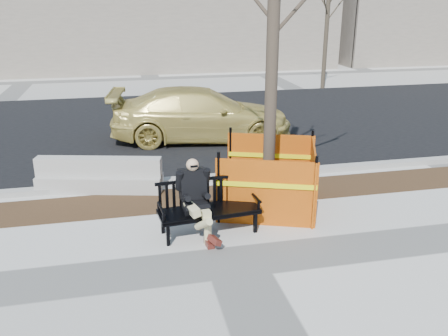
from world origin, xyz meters
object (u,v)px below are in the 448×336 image
(sedan, at_px, (202,139))
(bench, at_px, (209,233))
(jersey_barrier_left, at_px, (101,191))
(tree_fence, at_px, (267,206))
(seated_man, at_px, (195,233))

(sedan, bearing_deg, bench, 179.16)
(bench, height_order, jersey_barrier_left, bench)
(jersey_barrier_left, bearing_deg, bench, -37.47)
(bench, height_order, sedan, sedan)
(bench, distance_m, jersey_barrier_left, 3.07)
(jersey_barrier_left, bearing_deg, tree_fence, -11.25)
(sedan, height_order, jersey_barrier_left, sedan)
(seated_man, height_order, sedan, sedan)
(tree_fence, distance_m, sedan, 5.01)
(seated_man, relative_size, jersey_barrier_left, 0.51)
(seated_man, xyz_separation_m, tree_fence, (1.58, 0.84, 0.00))
(seated_man, bearing_deg, tree_fence, 22.59)
(tree_fence, bearing_deg, bench, -147.01)
(sedan, bearing_deg, seated_man, 176.82)
(bench, distance_m, tree_fence, 1.60)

